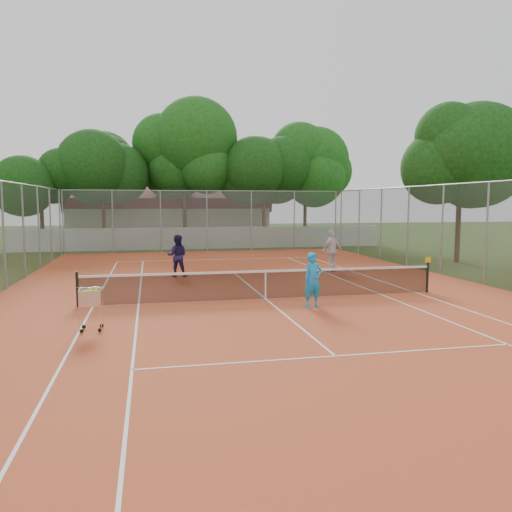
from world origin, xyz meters
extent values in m
plane|color=#1E3A0F|center=(0.00, 0.00, 0.00)|extent=(120.00, 120.00, 0.00)
cube|color=#BC4A24|center=(0.00, 0.00, 0.01)|extent=(18.00, 34.00, 0.02)
cube|color=white|center=(0.00, 0.00, 0.02)|extent=(10.98, 23.78, 0.01)
cube|color=black|center=(0.00, 0.00, 0.51)|extent=(11.88, 0.10, 0.98)
cube|color=slate|center=(0.00, 0.00, 2.00)|extent=(18.00, 34.00, 4.00)
cube|color=silver|center=(0.00, 19.00, 0.75)|extent=(26.00, 0.30, 1.50)
cube|color=beige|center=(-2.00, 29.00, 2.20)|extent=(16.40, 9.00, 4.40)
cube|color=#0D350D|center=(0.00, 22.00, 5.00)|extent=(29.00, 19.00, 10.00)
imported|color=#1A95E0|center=(1.12, -1.58, 0.86)|extent=(0.68, 0.52, 1.68)
imported|color=#1A1643|center=(-2.58, 5.75, 0.93)|extent=(0.98, 0.82, 1.82)
imported|color=silver|center=(4.52, 5.82, 1.00)|extent=(1.24, 0.88, 1.96)
cube|color=silver|center=(-5.19, -3.16, 0.60)|extent=(0.73, 0.73, 1.16)
camera|label=1|loc=(-3.73, -15.92, 3.19)|focal=35.00mm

